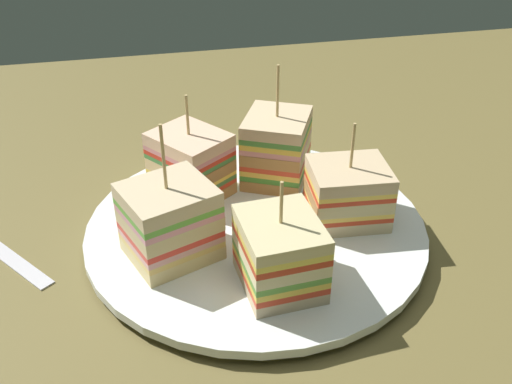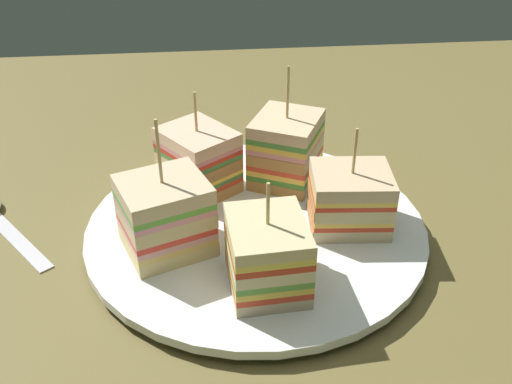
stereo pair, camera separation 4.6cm
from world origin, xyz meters
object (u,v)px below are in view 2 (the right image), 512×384
sandwich_wedge_2 (349,199)px  sandwich_wedge_4 (199,160)px  sandwich_wedge_0 (166,216)px  sandwich_wedge_3 (286,150)px  sandwich_wedge_1 (268,255)px  plate (256,228)px

sandwich_wedge_2 → sandwich_wedge_4: size_ratio=0.94×
sandwich_wedge_0 → sandwich_wedge_3: size_ratio=1.00×
sandwich_wedge_2 → sandwich_wedge_3: bearing=-56.7°
sandwich_wedge_0 → sandwich_wedge_4: 8.85cm
sandwich_wedge_1 → sandwich_wedge_3: 14.46cm
sandwich_wedge_1 → sandwich_wedge_4: size_ratio=0.92×
plate → sandwich_wedge_2: (-7.38, 0.82, 2.91)cm
plate → sandwich_wedge_1: sandwich_wedge_1 is taller
sandwich_wedge_0 → sandwich_wedge_4: sandwich_wedge_0 is taller
sandwich_wedge_3 → sandwich_wedge_1: bearing=12.9°
sandwich_wedge_0 → sandwich_wedge_3: (-10.37, -9.10, 0.16)cm
plate → sandwich_wedge_2: size_ratio=3.21×
plate → sandwich_wedge_4: 8.15cm
sandwich_wedge_3 → sandwich_wedge_0: bearing=-22.5°
plate → sandwich_wedge_0: bearing=19.4°
sandwich_wedge_2 → plate: bearing=-1.4°
plate → sandwich_wedge_2: 7.97cm
sandwich_wedge_1 → sandwich_wedge_2: bearing=-51.7°
sandwich_wedge_4 → sandwich_wedge_1: bearing=-18.0°
plate → sandwich_wedge_0: 8.19cm
sandwich_wedge_3 → sandwich_wedge_4: (7.77, 0.65, -0.27)cm
sandwich_wedge_2 → sandwich_wedge_0: bearing=11.6°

